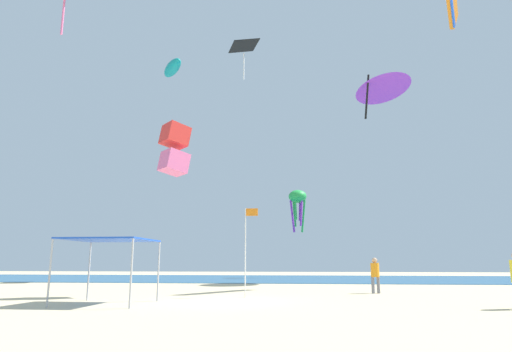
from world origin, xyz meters
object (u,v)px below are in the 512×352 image
banner_flag (247,244)px  kite_octopus_green (298,199)px  kite_inflatable_teal (172,68)px  person_near_tent (375,272)px  kite_diamond_black (244,48)px  kite_delta_purple (382,85)px  canopy_tent (110,242)px  kite_box_red (175,149)px

banner_flag → kite_octopus_green: bearing=85.3°
kite_inflatable_teal → banner_flag: bearing=171.2°
person_near_tent → kite_diamond_black: (-8.91, 14.87, 20.70)m
banner_flag → kite_inflatable_teal: 34.46m
kite_octopus_green → kite_delta_purple: size_ratio=0.67×
canopy_tent → banner_flag: banner_flag is taller
person_near_tent → banner_flag: (-6.20, -3.24, 1.35)m
canopy_tent → kite_inflatable_teal: size_ratio=0.66×
person_near_tent → kite_box_red: bearing=172.2°
person_near_tent → banner_flag: size_ratio=0.44×
canopy_tent → kite_diamond_black: (2.13, 21.87, 19.43)m
canopy_tent → person_near_tent: canopy_tent is taller
kite_inflatable_teal → canopy_tent: bearing=159.4°
kite_diamond_black → kite_delta_purple: size_ratio=0.57×
person_near_tent → kite_diamond_black: kite_diamond_black is taller
banner_flag → kite_octopus_green: kite_octopus_green is taller
banner_flag → kite_diamond_black: kite_diamond_black is taller
canopy_tent → kite_box_red: kite_box_red is taller
kite_delta_purple → kite_inflatable_teal: 24.30m
banner_flag → kite_box_red: 5.96m
canopy_tent → banner_flag: bearing=37.8°
kite_delta_purple → kite_inflatable_teal: kite_inflatable_teal is taller
kite_octopus_green → kite_delta_purple: 14.60m
kite_inflatable_teal → kite_box_red: bearing=164.1°
kite_octopus_green → kite_inflatable_teal: 20.59m
canopy_tent → kite_diamond_black: kite_diamond_black is taller
kite_delta_purple → kite_inflatable_teal: size_ratio=1.42×
kite_delta_purple → canopy_tent: bearing=-168.5°
kite_diamond_black → kite_delta_purple: (12.13, -2.80, -5.57)m
canopy_tent → person_near_tent: (11.05, 7.00, -1.27)m
canopy_tent → kite_octopus_green: kite_octopus_green is taller
canopy_tent → kite_delta_purple: (14.26, 19.07, 13.86)m
kite_diamond_black → kite_inflatable_teal: size_ratio=0.81×
kite_delta_purple → kite_inflatable_teal: (-21.25, 9.44, 7.06)m
kite_box_red → kite_delta_purple: size_ratio=0.39×
kite_octopus_green → kite_delta_purple: kite_delta_purple is taller
kite_box_red → kite_octopus_green: (5.73, 24.62, 0.96)m
kite_octopus_green → kite_inflatable_teal: size_ratio=0.95×
kite_diamond_black → kite_box_red: (-0.97, -17.80, -14.68)m
person_near_tent → kite_octopus_green: bearing=76.6°
kite_octopus_green → kite_inflatable_teal: (-13.89, -0.18, 15.21)m
kite_octopus_green → kite_inflatable_teal: bearing=-68.1°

